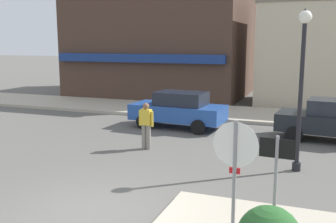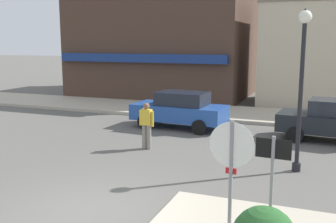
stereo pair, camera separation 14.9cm
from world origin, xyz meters
TOP-DOWN VIEW (x-y plane):
  - ground_plane at (0.00, 0.00)m, footprint 160.00×160.00m
  - kerb_far at (0.00, 12.62)m, footprint 80.00×4.00m
  - stop_sign at (3.10, -0.15)m, footprint 0.82×0.09m
  - one_way_sign at (3.82, -0.19)m, footprint 0.60×0.07m
  - lamp_post at (3.99, 4.60)m, footprint 0.36×0.36m
  - parked_car_nearest at (-1.05, 8.83)m, footprint 4.10×2.08m
  - parked_car_second at (5.10, 8.66)m, footprint 4.14×2.16m
  - pedestrian_crossing_near at (-0.98, 5.21)m, footprint 0.55×0.24m
  - building_corner_shop at (-5.65, 19.54)m, footprint 11.61×10.37m
  - building_storefront_left_near at (4.61, 17.75)m, footprint 7.10×5.18m

SIDE VIEW (x-z plane):
  - ground_plane at x=0.00m, z-range 0.00..0.00m
  - kerb_far at x=0.00m, z-range 0.00..0.15m
  - parked_car_nearest at x=-1.05m, z-range 0.03..1.59m
  - parked_car_second at x=5.10m, z-range 0.03..1.59m
  - pedestrian_crossing_near at x=-0.98m, z-range 0.06..1.67m
  - one_way_sign at x=3.82m, z-range 0.28..2.38m
  - stop_sign at x=3.10m, z-range 0.37..2.67m
  - lamp_post at x=3.99m, z-range 0.69..5.23m
  - building_storefront_left_near at x=4.61m, z-range 0.00..5.93m
  - building_corner_shop at x=-5.65m, z-range 0.00..7.25m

